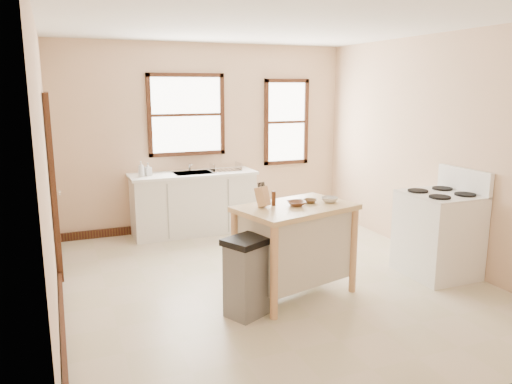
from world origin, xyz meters
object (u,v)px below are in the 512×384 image
knife_block (263,197)px  bowl_c (330,200)px  soap_bottle_a (141,169)px  dish_rack (226,167)px  kitchen_island (295,250)px  bowl_a (296,203)px  bowl_b (310,201)px  pepper_grinder (274,198)px  gas_stove (439,223)px  trash_bin (247,277)px  soap_bottle_b (148,169)px

knife_block → bowl_c: 0.75m
soap_bottle_a → dish_rack: size_ratio=0.51×
kitchen_island → bowl_a: bearing=-65.4°
dish_rack → bowl_a: (-0.10, -2.57, 0.02)m
bowl_b → pepper_grinder: bearing=175.9°
dish_rack → pepper_grinder: 2.50m
bowl_b → gas_stove: bearing=-6.0°
bowl_b → trash_bin: bowl_b is taller
dish_rack → kitchen_island: bearing=-81.0°
trash_bin → bowl_b: bearing=-4.6°
kitchen_island → bowl_b: bearing=2.1°
knife_block → trash_bin: (-0.31, -0.35, -0.68)m
soap_bottle_a → bowl_a: bearing=-45.1°
kitchen_island → trash_bin: bearing=-171.3°
soap_bottle_b → dish_rack: (1.15, -0.03, -0.04)m
pepper_grinder → kitchen_island: bearing=-23.3°
knife_block → pepper_grinder: (0.13, 0.02, -0.02)m
dish_rack → pepper_grinder: (-0.32, -2.48, 0.07)m
soap_bottle_b → bowl_b: soap_bottle_b is taller
soap_bottle_b → kitchen_island: (1.04, -2.60, -0.53)m
dish_rack → pepper_grinder: size_ratio=2.89×
kitchen_island → bowl_a: bowl_a is taller
kitchen_island → knife_block: size_ratio=5.90×
dish_rack → gas_stove: size_ratio=0.35×
kitchen_island → gas_stove: bearing=-18.1°
soap_bottle_b → trash_bin: bearing=-101.3°
knife_block → gas_stove: size_ratio=0.16×
knife_block → gas_stove: (2.14, -0.17, -0.45)m
trash_bin → soap_bottle_a: bearing=73.5°
soap_bottle_b → trash_bin: (0.39, -2.88, -0.63)m
kitchen_island → bowl_a: 0.51m
kitchen_island → knife_block: (-0.34, 0.07, 0.58)m
soap_bottle_a → dish_rack: soap_bottle_a is taller
trash_bin → soap_bottle_b: bearing=71.3°
pepper_grinder → dish_rack: bearing=82.7°
kitchen_island → gas_stove: 1.80m
kitchen_island → bowl_c: 0.65m
soap_bottle_a → bowl_a: size_ratio=1.15×
soap_bottle_a → dish_rack: bearing=21.6°
bowl_b → trash_bin: (-0.85, -0.34, -0.60)m
knife_block → pepper_grinder: knife_block is taller
dish_rack → bowl_b: 2.51m
soap_bottle_b → bowl_b: bearing=-83.0°
bowl_c → soap_bottle_a: bearing=121.3°
soap_bottle_a → pepper_grinder: size_ratio=1.48×
trash_bin → gas_stove: bearing=-22.4°
bowl_b → knife_block: bearing=179.3°
soap_bottle_b → gas_stove: size_ratio=0.15×
gas_stove → trash_bin: bearing=-175.9°
bowl_c → trash_bin: bowl_c is taller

